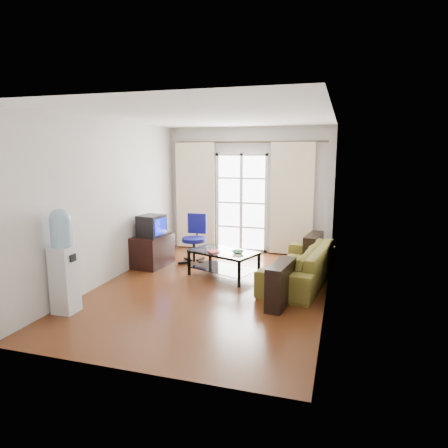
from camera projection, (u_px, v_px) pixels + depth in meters
The scene contains 20 objects.
floor at pixel (211, 288), 6.48m from camera, with size 5.20×5.20×0.00m, color brown.
ceiling at pixel (210, 117), 5.99m from camera, with size 5.20×5.20×0.00m, color white.
wall_back at pixel (249, 190), 8.69m from camera, with size 3.60×0.02×2.70m, color silver.
wall_front at pixel (124, 241), 3.79m from camera, with size 3.60×0.02×2.70m, color silver.
wall_left at pixel (110, 201), 6.75m from camera, with size 0.02×5.20×2.70m, color silver.
wall_right at pixel (329, 210), 5.73m from camera, with size 0.02×5.20×2.70m, color silver.
french_door at pixel (241, 203), 8.73m from camera, with size 1.16×0.06×2.15m.
curtain_rod at pixel (248, 142), 8.41m from camera, with size 0.04×0.04×3.30m, color #4C3F2D.
curtain_left at pixel (195, 196), 8.94m from camera, with size 0.90×0.07×2.35m, color #F7EEC7.
curtain_right at pixel (292, 199), 8.33m from camera, with size 0.90×0.07×2.35m, color #F7EEC7.
radiator at pixel (284, 239), 8.55m from camera, with size 0.64×0.12×0.64m, color gray.
sofa at pixel (299, 264), 6.70m from camera, with size 1.13×2.26×0.63m, color brown.
coffee_table at pixel (223, 260), 7.01m from camera, with size 1.31×1.02×0.47m.
bowl at pixel (238, 252), 6.80m from camera, with size 0.24×0.24×0.05m, color #36832F.
book at pixel (209, 252), 6.87m from camera, with size 0.29×0.29×0.02m, color #A93114.
remote at pixel (213, 252), 6.87m from camera, with size 0.18×0.05×0.02m, color black.
tv_stand at pixel (152, 251), 7.70m from camera, with size 0.54×0.81×0.59m, color black.
crt_tv at pixel (151, 226), 7.56m from camera, with size 0.50×0.50×0.41m.
task_chair at pixel (195, 249), 7.90m from camera, with size 0.68×0.68×0.97m.
water_cooler at pixel (63, 259), 5.38m from camera, with size 0.31×0.30×1.44m.
Camera 1 is at (1.98, -5.87, 2.18)m, focal length 32.00 mm.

